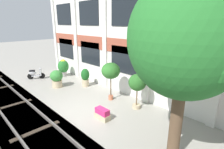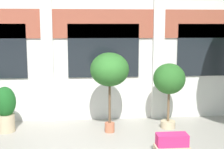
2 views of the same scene
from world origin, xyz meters
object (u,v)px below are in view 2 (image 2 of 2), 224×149
Objects in this scene: potted_plant_low_pan at (110,71)px; potted_plant_square_trough at (172,146)px; potted_plant_tall_urn at (169,81)px; potted_plant_ribbed_drum at (5,108)px.

potted_plant_square_trough is (1.31, -1.84, -1.53)m from potted_plant_low_pan.
potted_plant_tall_urn is 2.42m from potted_plant_square_trough.
potted_plant_tall_urn is at bearing 7.41° from potted_plant_low_pan.
potted_plant_ribbed_drum is 4.82m from potted_plant_square_trough.
potted_plant_tall_urn is 0.85× the size of potted_plant_low_pan.
potted_plant_square_trough is (-0.46, -2.07, -1.17)m from potted_plant_tall_urn.
potted_plant_low_pan is 2.73m from potted_plant_square_trough.
potted_plant_low_pan is at bearing 125.54° from potted_plant_square_trough.
potted_plant_ribbed_drum is at bearing 153.67° from potted_plant_square_trough.
potted_plant_square_trough is at bearing -54.46° from potted_plant_low_pan.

